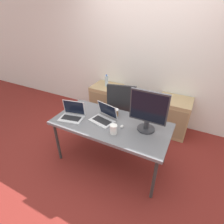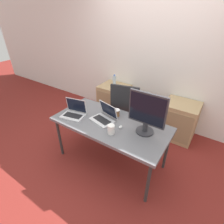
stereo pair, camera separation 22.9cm
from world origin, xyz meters
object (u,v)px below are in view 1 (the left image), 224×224
(cabinet_left, at_px, (107,101))
(coffee_cup_brown, at_px, (115,112))
(coffee_cup_white, at_px, (114,129))
(water_bottle, at_px, (107,81))
(laptop_left, at_px, (72,115))
(cabinet_right, at_px, (172,116))
(office_chair, at_px, (122,116))
(monitor, at_px, (148,111))
(mouse, at_px, (122,126))
(laptop_right, at_px, (104,117))

(cabinet_left, xyz_separation_m, coffee_cup_brown, (0.66, -0.97, 0.42))
(cabinet_left, xyz_separation_m, coffee_cup_white, (0.83, -1.34, 0.43))
(water_bottle, distance_m, coffee_cup_brown, 1.17)
(laptop_left, bearing_deg, cabinet_right, 47.23)
(cabinet_left, height_order, cabinet_right, same)
(laptop_left, bearing_deg, office_chair, 62.63)
(cabinet_left, xyz_separation_m, laptop_left, (0.16, -1.29, 0.42))
(cabinet_left, height_order, coffee_cup_brown, coffee_cup_brown)
(office_chair, relative_size, water_bottle, 4.47)
(monitor, bearing_deg, mouse, -161.06)
(laptop_left, height_order, laptop_right, laptop_left)
(cabinet_right, distance_m, coffee_cup_brown, 1.26)
(cabinet_right, bearing_deg, mouse, -112.18)
(coffee_cup_white, distance_m, coffee_cup_brown, 0.41)
(coffee_cup_brown, bearing_deg, coffee_cup_white, -66.76)
(laptop_left, relative_size, laptop_right, 0.99)
(cabinet_right, distance_m, laptop_right, 1.44)
(water_bottle, relative_size, mouse, 3.94)
(laptop_right, xyz_separation_m, coffee_cup_white, (0.25, -0.20, 0.01))
(water_bottle, distance_m, laptop_left, 1.30)
(cabinet_right, distance_m, monitor, 1.28)
(office_chair, distance_m, cabinet_right, 0.92)
(cabinet_left, xyz_separation_m, water_bottle, (0.00, 0.00, 0.44))
(cabinet_left, distance_m, mouse, 1.52)
(office_chair, height_order, cabinet_right, office_chair)
(monitor, relative_size, mouse, 8.91)
(laptop_left, height_order, coffee_cup_white, laptop_left)
(office_chair, relative_size, mouse, 17.59)
(cabinet_right, xyz_separation_m, mouse, (-0.48, -1.18, 0.39))
(cabinet_right, distance_m, mouse, 1.34)
(mouse, bearing_deg, laptop_right, 171.87)
(coffee_cup_white, bearing_deg, laptop_right, 141.64)
(cabinet_left, relative_size, mouse, 11.23)
(cabinet_left, relative_size, laptop_right, 1.85)
(laptop_left, bearing_deg, coffee_cup_white, -4.35)
(cabinet_right, bearing_deg, coffee_cup_brown, -125.33)
(water_bottle, xyz_separation_m, coffee_cup_brown, (0.66, -0.97, -0.02))
(laptop_right, bearing_deg, mouse, -8.13)
(cabinet_left, distance_m, coffee_cup_white, 1.63)
(cabinet_right, bearing_deg, monitor, -100.12)
(coffee_cup_white, bearing_deg, water_bottle, 121.60)
(monitor, height_order, mouse, monitor)
(mouse, bearing_deg, coffee_cup_brown, 132.59)
(office_chair, distance_m, water_bottle, 0.85)
(laptop_right, xyz_separation_m, monitor, (0.58, 0.06, 0.22))
(office_chair, height_order, cabinet_left, office_chair)
(cabinet_left, relative_size, coffee_cup_brown, 6.68)
(mouse, distance_m, coffee_cup_brown, 0.30)
(coffee_cup_brown, bearing_deg, cabinet_right, 54.67)
(monitor, xyz_separation_m, coffee_cup_brown, (-0.49, 0.12, -0.22))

